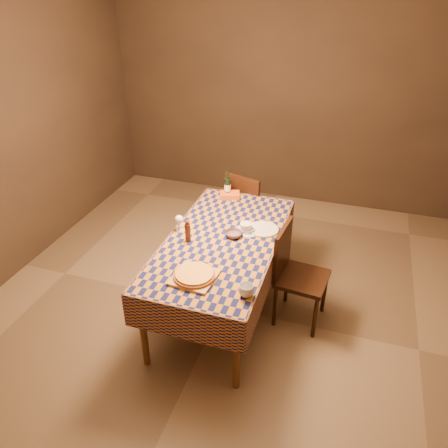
# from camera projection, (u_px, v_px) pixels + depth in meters

# --- Properties ---
(room) EXTENTS (5.00, 5.10, 2.70)m
(room) POSITION_uv_depth(u_px,v_px,m) (222.00, 179.00, 3.48)
(room) COLOR brown
(room) RESTS_ON ground
(dining_table) EXTENTS (0.94, 1.84, 0.77)m
(dining_table) POSITION_uv_depth(u_px,v_px,m) (222.00, 247.00, 3.81)
(dining_table) COLOR brown
(dining_table) RESTS_ON ground
(cutting_board) EXTENTS (0.34, 0.34, 0.02)m
(cutting_board) POSITION_uv_depth(u_px,v_px,m) (194.00, 277.00, 3.30)
(cutting_board) COLOR tan
(cutting_board) RESTS_ON dining_table
(pizza) EXTENTS (0.32, 0.32, 0.03)m
(pizza) POSITION_uv_depth(u_px,v_px,m) (194.00, 275.00, 3.29)
(pizza) COLOR #934A18
(pizza) RESTS_ON cutting_board
(pepper_mill) EXTENTS (0.05, 0.05, 0.20)m
(pepper_mill) POSITION_uv_depth(u_px,v_px,m) (188.00, 231.00, 3.71)
(pepper_mill) COLOR #482010
(pepper_mill) RESTS_ON dining_table
(bowl) EXTENTS (0.16, 0.16, 0.05)m
(bowl) POSITION_uv_depth(u_px,v_px,m) (234.00, 234.00, 3.81)
(bowl) COLOR #604850
(bowl) RESTS_ON dining_table
(wine_glass) EXTENTS (0.08, 0.08, 0.15)m
(wine_glass) POSITION_uv_depth(u_px,v_px,m) (179.00, 220.00, 3.85)
(wine_glass) COLOR silver
(wine_glass) RESTS_ON dining_table
(wine_bottle) EXTENTS (0.09, 0.09, 0.27)m
(wine_bottle) POSITION_uv_depth(u_px,v_px,m) (227.00, 187.00, 4.45)
(wine_bottle) COLOR black
(wine_bottle) RESTS_ON dining_table
(deli_tub) EXTENTS (0.11, 0.11, 0.09)m
(deli_tub) POSITION_uv_depth(u_px,v_px,m) (246.00, 228.00, 3.86)
(deli_tub) COLOR silver
(deli_tub) RESTS_ON dining_table
(takeout_container) EXTENTS (0.23, 0.19, 0.05)m
(takeout_container) POSITION_uv_depth(u_px,v_px,m) (230.00, 195.00, 4.46)
(takeout_container) COLOR #C45119
(takeout_container) RESTS_ON dining_table
(white_plate) EXTENTS (0.28, 0.28, 0.02)m
(white_plate) POSITION_uv_depth(u_px,v_px,m) (263.00, 229.00, 3.91)
(white_plate) COLOR silver
(white_plate) RESTS_ON dining_table
(tumbler) EXTENTS (0.14, 0.14, 0.09)m
(tumbler) POSITION_uv_depth(u_px,v_px,m) (246.00, 290.00, 3.11)
(tumbler) COLOR silver
(tumbler) RESTS_ON dining_table
(flour_patch) EXTENTS (0.31, 0.28, 0.00)m
(flour_patch) POSITION_uv_depth(u_px,v_px,m) (256.00, 231.00, 3.90)
(flour_patch) COLOR silver
(flour_patch) RESTS_ON dining_table
(flour_bag) EXTENTS (0.18, 0.14, 0.05)m
(flour_bag) POSITION_uv_depth(u_px,v_px,m) (245.00, 229.00, 3.88)
(flour_bag) COLOR #A7B8D5
(flour_bag) RESTS_ON dining_table
(chair_far) EXTENTS (0.52, 0.53, 0.93)m
(chair_far) POSITION_uv_depth(u_px,v_px,m) (247.00, 207.00, 4.80)
(chair_far) COLOR black
(chair_far) RESTS_ON ground
(chair_right) EXTENTS (0.47, 0.46, 0.93)m
(chair_right) POSITION_uv_depth(u_px,v_px,m) (294.00, 270.00, 3.81)
(chair_right) COLOR black
(chair_right) RESTS_ON ground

